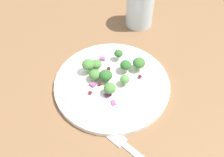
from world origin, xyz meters
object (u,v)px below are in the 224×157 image
Objects in this scene: plate at (112,84)px; broccoli_floret_0 at (118,54)px; broccoli_floret_2 at (106,76)px; broccoli_floret_1 at (125,79)px; water_glass at (140,7)px.

plate is 12.19× the size of broccoli_floret_0.
plate is 8.76× the size of broccoli_floret_2.
plate is at bearing 46.00° from broccoli_floret_0.
broccoli_floret_0 is 1.00× the size of broccoli_floret_1.
broccoli_floret_1 is (3.11, 7.36, -0.19)cm from broccoli_floret_0.
broccoli_floret_2 is 24.29cm from water_glass.
broccoli_floret_0 reaches higher than plate.
plate is at bearing -43.27° from broccoli_floret_1.
broccoli_floret_1 is at bearing 46.70° from water_glass.
broccoli_floret_1 is at bearing 136.73° from plate.
broccoli_floret_0 is at bearing -145.20° from broccoli_floret_2.
broccoli_floret_2 reaches higher than plate.
water_glass is (-19.45, -14.35, 2.32)cm from broccoli_floret_2.
broccoli_floret_1 is at bearing 133.81° from broccoli_floret_2.
water_glass is (-18.55, -15.50, 4.61)cm from plate.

